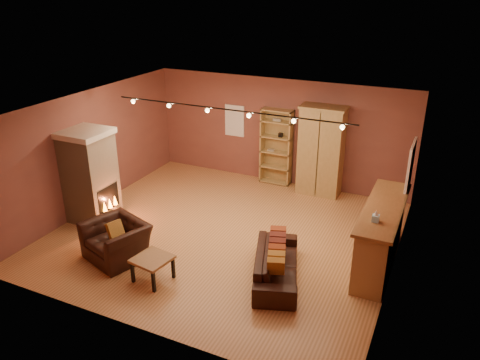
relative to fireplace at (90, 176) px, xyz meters
The scene contains 16 objects.
floor 3.28m from the fireplace, 11.16° to the left, with size 7.00×7.00×0.00m, color #A5693A.
ceiling 3.55m from the fireplace, 11.16° to the left, with size 7.00×7.00×0.00m, color brown.
back_wall 4.92m from the fireplace, 51.69° to the left, with size 7.00×0.02×2.80m, color brown.
left_wall 0.83m from the fireplace, 127.41° to the left, with size 0.02×6.50×2.80m, color brown.
right_wall 6.58m from the fireplace, ahead, with size 0.02×6.50×2.80m, color brown.
fireplace is the anchor object (origin of this frame).
back_window 4.24m from the fireplace, 65.55° to the left, with size 0.56×0.04×0.86m, color white.
bookcase 4.81m from the fireplace, 51.03° to the left, with size 0.83×0.32×2.04m.
armoire 5.56m from the fireplace, 39.81° to the left, with size 1.13×0.64×2.29m.
bar_counter 6.31m from the fireplace, ahead, with size 0.68×2.58×1.23m.
tissue_box 6.20m from the fireplace, ahead, with size 0.12×0.12×0.22m.
right_window 6.84m from the fireplace, 17.08° to the left, with size 0.05×0.90×1.00m, color white.
loveseat 4.70m from the fireplace, ahead, with size 1.15×2.01×0.79m.
armchair 1.97m from the fireplace, 36.21° to the right, with size 1.34×1.09×1.01m.
coffee_table 3.06m from the fireplace, 29.22° to the right, with size 0.71×0.71×0.47m.
track_rail 3.54m from the fireplace, 14.74° to the left, with size 5.20×0.09×0.13m.
Camera 1 is at (4.04, -7.91, 5.08)m, focal length 35.00 mm.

